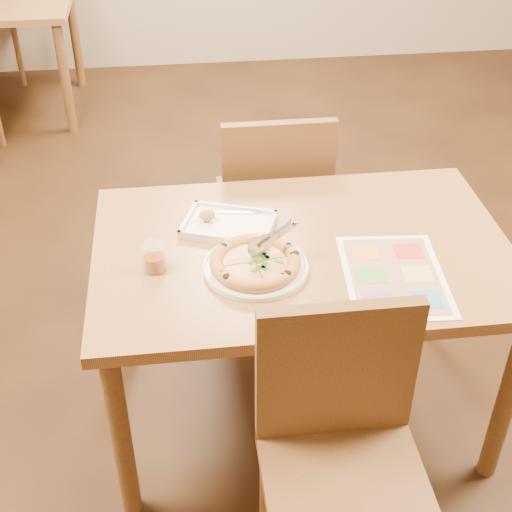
{
  "coord_description": "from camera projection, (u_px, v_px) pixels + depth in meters",
  "views": [
    {
      "loc": [
        -0.37,
        -1.78,
        2.0
      ],
      "look_at": [
        -0.16,
        -0.1,
        0.77
      ],
      "focal_mm": 50.0,
      "sensor_mm": 36.0,
      "label": 1
    }
  ],
  "objects": [
    {
      "name": "appetizer_tray",
      "position": [
        227.0,
        225.0,
        2.29
      ],
      "size": [
        0.33,
        0.28,
        0.05
      ],
      "rotation": [
        0.0,
        0.0,
        -0.34
      ],
      "color": "silver",
      "rests_on": "dining_table"
    },
    {
      "name": "chair_near",
      "position": [
        341.0,
        429.0,
        1.82
      ],
      "size": [
        0.42,
        0.42,
        0.47
      ],
      "color": "brown",
      "rests_on": "ground"
    },
    {
      "name": "pizza",
      "position": [
        255.0,
        262.0,
        2.1
      ],
      "size": [
        0.27,
        0.27,
        0.04
      ],
      "rotation": [
        0.0,
        0.0,
        0.12
      ],
      "color": "#E09B4C",
      "rests_on": "plate"
    },
    {
      "name": "plate",
      "position": [
        256.0,
        267.0,
        2.11
      ],
      "size": [
        0.41,
        0.41,
        0.02
      ],
      "primitive_type": "cylinder",
      "rotation": [
        0.0,
        0.0,
        -0.43
      ],
      "color": "white",
      "rests_on": "dining_table"
    },
    {
      "name": "menu",
      "position": [
        394.0,
        275.0,
        2.09
      ],
      "size": [
        0.33,
        0.43,
        0.0
      ],
      "primitive_type": "cube",
      "rotation": [
        0.0,
        0.0,
        -0.08
      ],
      "color": "white",
      "rests_on": "dining_table"
    },
    {
      "name": "glass_tumbler",
      "position": [
        154.0,
        259.0,
        2.1
      ],
      "size": [
        0.07,
        0.07,
        0.09
      ],
      "rotation": [
        0.0,
        0.0,
        -0.4
      ],
      "color": "#8E3C0A",
      "rests_on": "dining_table"
    },
    {
      "name": "chair_far",
      "position": [
        275.0,
        191.0,
        2.79
      ],
      "size": [
        0.42,
        0.42,
        0.47
      ],
      "rotation": [
        0.0,
        0.0,
        3.14
      ],
      "color": "brown",
      "rests_on": "ground"
    },
    {
      "name": "pizza_cutter",
      "position": [
        271.0,
        239.0,
        2.09
      ],
      "size": [
        0.15,
        0.07,
        0.09
      ],
      "rotation": [
        0.0,
        0.0,
        0.39
      ],
      "color": "silver",
      "rests_on": "pizza"
    },
    {
      "name": "room",
      "position": [
        312.0,
        48.0,
        1.85
      ],
      "size": [
        7.0,
        7.0,
        7.0
      ],
      "color": "#321F0D",
      "rests_on": "ground"
    },
    {
      "name": "dining_table",
      "position": [
        302.0,
        268.0,
        2.27
      ],
      "size": [
        1.3,
        0.85,
        0.72
      ],
      "color": "olive",
      "rests_on": "ground"
    }
  ]
}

